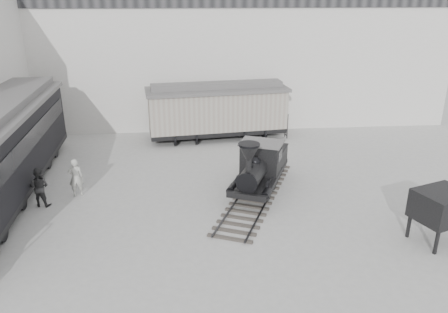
{
  "coord_description": "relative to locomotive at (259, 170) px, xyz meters",
  "views": [
    {
      "loc": [
        -1.02,
        -14.8,
        8.99
      ],
      "look_at": [
        0.53,
        3.51,
        2.0
      ],
      "focal_mm": 35.0,
      "sensor_mm": 36.0,
      "label": 1
    }
  ],
  "objects": [
    {
      "name": "locomotive",
      "position": [
        0.0,
        0.0,
        0.0
      ],
      "size": [
        4.97,
        8.46,
        2.97
      ],
      "rotation": [
        0.0,
        0.0,
        -0.4
      ],
      "color": "#3C3631",
      "rests_on": "ground"
    },
    {
      "name": "visitor_b",
      "position": [
        -9.91,
        -0.67,
        -0.2
      ],
      "size": [
        1.0,
        0.85,
        1.79
      ],
      "primitive_type": "imported",
      "rotation": [
        0.0,
        0.0,
        2.92
      ],
      "color": "#2E2E2E",
      "rests_on": "ground"
    },
    {
      "name": "boxcar",
      "position": [
        -1.41,
        8.18,
        0.81
      ],
      "size": [
        9.17,
        3.84,
        3.64
      ],
      "rotation": [
        0.0,
        0.0,
        0.12
      ],
      "color": "black",
      "rests_on": "ground"
    },
    {
      "name": "coal_hopper",
      "position": [
        6.06,
        -5.0,
        0.25
      ],
      "size": [
        2.31,
        2.1,
        2.07
      ],
      "rotation": [
        0.0,
        0.0,
        0.35
      ],
      "color": "black",
      "rests_on": "ground"
    },
    {
      "name": "ground",
      "position": [
        -2.24,
        -4.0,
        -1.1
      ],
      "size": [
        90.0,
        90.0,
        0.0
      ],
      "primitive_type": "plane",
      "color": "#9E9E9B"
    },
    {
      "name": "visitor_a",
      "position": [
        -8.54,
        0.22,
        -0.18
      ],
      "size": [
        0.72,
        0.53,
        1.83
      ],
      "primitive_type": "imported",
      "rotation": [
        0.0,
        0.0,
        3.29
      ],
      "color": "beige",
      "rests_on": "ground"
    },
    {
      "name": "north_wall",
      "position": [
        -2.24,
        10.99,
        4.46
      ],
      "size": [
        34.0,
        2.51,
        11.0
      ],
      "color": "silver",
      "rests_on": "ground"
    }
  ]
}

